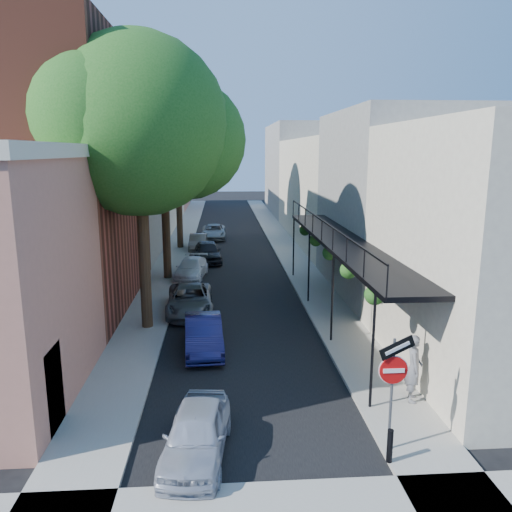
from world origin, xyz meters
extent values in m
plane|color=black|center=(0.00, 0.00, 0.00)|extent=(160.00, 160.00, 0.00)
cube|color=black|center=(0.00, 30.00, 0.01)|extent=(6.00, 64.00, 0.01)
cube|color=gray|center=(-4.00, 30.00, 0.06)|extent=(2.00, 64.00, 0.12)
cube|color=gray|center=(4.00, 30.00, 0.06)|extent=(2.00, 64.00, 0.12)
cube|color=beige|center=(-5.05, 2.50, 1.20)|extent=(0.10, 1.20, 2.20)
cube|color=brown|center=(-10.00, 14.00, 6.00)|extent=(10.00, 12.00, 12.00)
cube|color=gray|center=(-5.02, 14.00, 8.00)|extent=(0.06, 7.00, 4.00)
cube|color=gray|center=(-9.00, 26.00, 4.50)|extent=(8.00, 12.00, 9.00)
cube|color=beige|center=(-9.00, 40.00, 5.00)|extent=(8.00, 16.00, 10.00)
cube|color=tan|center=(-9.00, 54.00, 4.00)|extent=(8.00, 12.00, 8.00)
cube|color=gray|center=(9.00, 15.00, 4.50)|extent=(8.00, 10.00, 9.00)
cube|color=beige|center=(9.00, 30.00, 4.00)|extent=(8.00, 20.00, 8.00)
cube|color=gray|center=(9.00, 48.00, 5.00)|extent=(8.00, 16.00, 10.00)
cube|color=black|center=(4.20, 10.00, 3.50)|extent=(2.00, 16.00, 0.15)
cube|color=black|center=(3.25, 10.00, 4.38)|extent=(0.05, 16.00, 0.05)
cylinder|color=black|center=(3.30, 3.00, 1.81)|extent=(0.08, 0.08, 3.40)
cylinder|color=black|center=(3.30, 18.00, 1.81)|extent=(0.08, 0.08, 3.40)
sphere|color=#1C4F16|center=(3.60, 4.00, 3.05)|extent=(0.60, 0.60, 0.60)
sphere|color=#1C4F16|center=(3.60, 10.00, 3.05)|extent=(0.60, 0.60, 0.60)
sphere|color=#1C4F16|center=(3.60, 16.00, 3.05)|extent=(0.60, 0.60, 0.60)
cylinder|color=#595B60|center=(3.15, 1.00, 1.45)|extent=(0.07, 0.07, 2.90)
cylinder|color=red|center=(3.15, 0.96, 2.15)|extent=(0.66, 0.04, 0.66)
cube|color=white|center=(3.15, 0.93, 2.15)|extent=(0.50, 0.02, 0.10)
cylinder|color=white|center=(3.15, 0.98, 2.15)|extent=(0.70, 0.02, 0.70)
cube|color=black|center=(3.20, 0.95, 2.70)|extent=(0.89, 0.15, 0.58)
cube|color=white|center=(3.20, 0.92, 2.70)|extent=(0.60, 0.10, 0.31)
cylinder|color=black|center=(3.00, 0.50, 0.52)|extent=(0.14, 0.14, 0.80)
cylinder|color=black|center=(-3.80, 10.00, 3.50)|extent=(0.44, 0.44, 7.00)
sphere|color=#1C4F16|center=(-3.80, 10.00, 8.02)|extent=(6.80, 6.80, 6.80)
sphere|color=#1C4F16|center=(-2.10, 11.02, 7.52)|extent=(4.76, 4.76, 4.76)
cylinder|color=black|center=(-3.80, 18.00, 3.15)|extent=(0.44, 0.44, 6.30)
sphere|color=#1C4F16|center=(-3.80, 18.00, 7.20)|extent=(6.00, 6.00, 6.00)
sphere|color=#1C4F16|center=(-2.30, 18.90, 6.70)|extent=(4.20, 4.20, 4.20)
cylinder|color=black|center=(-3.80, 27.00, 3.67)|extent=(0.44, 0.44, 7.35)
sphere|color=#1C4F16|center=(-3.80, 27.00, 8.40)|extent=(7.00, 7.00, 7.00)
sphere|color=#1C4F16|center=(-2.05, 28.05, 7.90)|extent=(4.90, 4.90, 4.90)
imported|color=#A8ACBA|center=(-1.40, 1.19, 0.60)|extent=(1.80, 3.65, 1.20)
imported|color=#171748|center=(-1.45, 7.64, 0.61)|extent=(1.54, 3.81, 1.23)
imported|color=#585B5F|center=(-2.19, 11.97, 0.60)|extent=(2.18, 4.42, 1.20)
imported|color=white|center=(-2.50, 18.22, 0.56)|extent=(2.03, 4.01, 1.12)
imported|color=black|center=(-1.66, 22.42, 0.68)|extent=(2.03, 4.12, 1.35)
imported|color=#676057|center=(-2.47, 26.50, 0.57)|extent=(1.26, 3.47, 1.14)
imported|color=gray|center=(-1.40, 31.14, 0.58)|extent=(1.96, 4.21, 1.17)
imported|color=slate|center=(4.60, 3.29, 1.10)|extent=(0.64, 0.81, 1.95)
camera|label=1|loc=(-0.75, -9.45, 7.08)|focal=35.00mm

